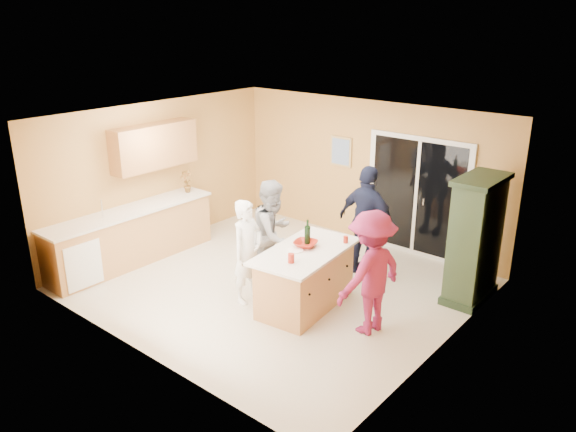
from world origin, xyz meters
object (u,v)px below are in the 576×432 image
Objects in this scene: woman_navy at (367,222)px; woman_magenta at (371,273)px; green_hutch at (475,241)px; woman_white at (248,252)px; woman_grey at (273,234)px; kitchen_island at (305,280)px.

woman_magenta is (0.96, -1.44, -0.06)m from woman_navy.
woman_white is (-2.49, -2.15, -0.14)m from green_hutch.
green_hutch is at bearing -51.50° from woman_white.
woman_magenta is (1.84, -0.19, -0.01)m from woman_grey.
kitchen_island is 0.92m from woman_white.
woman_grey reaches higher than woman_magenta.
woman_magenta reaches higher than kitchen_island.
woman_white is (-0.76, -0.39, 0.36)m from kitchen_island.
woman_white is 0.61m from woman_grey.
green_hutch reaches higher than woman_white.
woman_grey is (-0.79, 0.21, 0.44)m from kitchen_island.
woman_white is at bearing -67.25° from woman_magenta.
green_hutch is 2.95m from woman_grey.
woman_grey is (-0.03, 0.60, 0.08)m from woman_white.
kitchen_island is 1.04× the size of woman_grey.
green_hutch is 1.21× the size of woman_white.
woman_grey is at bearing -148.35° from green_hutch.
green_hutch is at bearing -164.72° from woman_navy.
woman_navy is at bearing 80.13° from kitchen_island.
kitchen_island is at bearing -116.74° from woman_grey.
kitchen_island is 0.98× the size of woman_navy.
green_hutch is 1.11× the size of woman_magenta.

